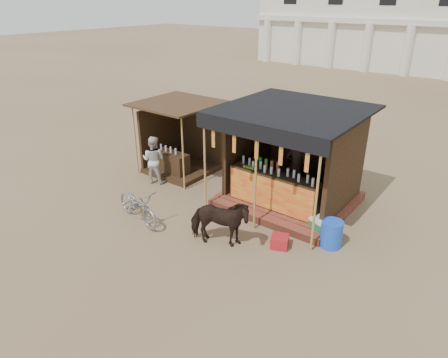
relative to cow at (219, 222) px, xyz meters
name	(u,v)px	position (x,y,z in m)	size (l,w,h in m)	color
ground	(184,242)	(-0.75, -0.42, -0.62)	(120.00, 120.00, 0.00)	#846B4C
main_stall	(291,170)	(0.25, 2.94, 0.40)	(3.60, 3.61, 2.78)	brown
secondary_stall	(179,146)	(-3.92, 2.81, 0.23)	(2.40, 2.40, 2.38)	#3D2A16
cow	(219,222)	(0.00, 0.00, 0.00)	(0.67, 1.48, 1.25)	black
motorbike	(138,205)	(-2.40, -0.39, -0.16)	(0.62, 1.78, 0.94)	gray
bystander	(154,160)	(-3.84, 1.58, 0.14)	(0.74, 0.58, 1.53)	silver
blue_barrel	(331,234)	(2.13, 1.58, -0.29)	(0.51, 0.51, 0.66)	blue
red_crate	(280,241)	(1.19, 0.81, -0.48)	(0.40, 0.40, 0.29)	#A71B20
cooler	(323,229)	(1.82, 1.84, -0.39)	(0.75, 0.63, 0.46)	#186F3D
background_building	(426,17)	(-2.75, 29.52, 3.36)	(26.00, 7.45, 8.18)	silver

